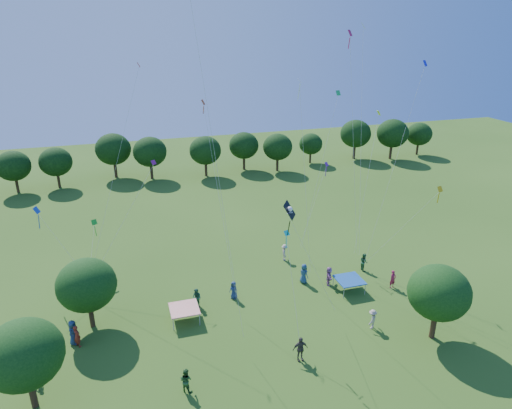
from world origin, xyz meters
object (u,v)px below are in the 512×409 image
object	(u,v)px
near_tree_north	(87,285)
tent_red_stripe	(184,309)
near_tree_west	(24,355)
tent_blue	(349,280)
red_high_kite	(193,21)
near_tree_east	(439,293)
pirate_kite	(290,212)

from	to	relation	value
near_tree_north	tent_red_stripe	world-z (taller)	near_tree_north
near_tree_west	tent_red_stripe	distance (m)	11.93
near_tree_north	tent_red_stripe	size ratio (longest dim) A/B	2.55
near_tree_west	tent_red_stripe	xyz separation A→B (m)	(9.94, 5.97, -2.81)
tent_blue	red_high_kite	world-z (taller)	red_high_kite
near_tree_north	near_tree_east	world-z (taller)	near_tree_east
near_tree_east	red_high_kite	bearing A→B (deg)	168.32
tent_red_stripe	tent_blue	distance (m)	14.21
near_tree_north	near_tree_east	size ratio (longest dim) A/B	0.97
near_tree_west	tent_red_stripe	world-z (taller)	near_tree_west
near_tree_north	red_high_kite	size ratio (longest dim) A/B	0.22
near_tree_east	red_high_kite	xyz separation A→B (m)	(-15.99, 3.31, 17.78)
tent_red_stripe	pirate_kite	bearing A→B (deg)	-29.85
near_tree_north	pirate_kite	size ratio (longest dim) A/B	0.61
tent_red_stripe	tent_blue	size ratio (longest dim) A/B	1.00
near_tree_west	pirate_kite	xyz separation A→B (m)	(16.90, 1.98, 6.04)
near_tree_east	tent_blue	size ratio (longest dim) A/B	2.63
tent_blue	pirate_kite	xyz separation A→B (m)	(-7.25, -4.13, 8.85)
near_tree_north	red_high_kite	bearing A→B (deg)	-33.83
near_tree_east	tent_blue	xyz separation A→B (m)	(-2.86, 7.48, -2.77)
near_tree_east	near_tree_west	bearing A→B (deg)	177.09
near_tree_west	near_tree_east	xyz separation A→B (m)	(27.01, -1.37, -0.04)
pirate_kite	red_high_kite	distance (m)	13.10
tent_blue	pirate_kite	distance (m)	12.16
pirate_kite	tent_blue	bearing A→B (deg)	29.70
pirate_kite	red_high_kite	bearing A→B (deg)	-179.60
red_high_kite	near_tree_east	bearing A→B (deg)	-11.68
near_tree_north	tent_blue	size ratio (longest dim) A/B	2.55
near_tree_north	tent_blue	bearing A→B (deg)	-3.07
tent_blue	red_high_kite	xyz separation A→B (m)	(-13.13, -4.17, 20.55)
near_tree_east	tent_red_stripe	distance (m)	18.79
near_tree_north	red_high_kite	distance (m)	20.32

